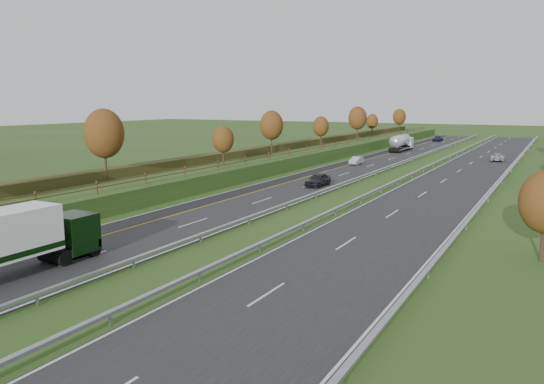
{
  "coord_description": "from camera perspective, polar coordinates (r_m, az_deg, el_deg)",
  "views": [
    {
      "loc": [
        28.59,
        -12.83,
        10.27
      ],
      "look_at": [
        5.7,
        29.03,
        2.2
      ],
      "focal_mm": 35.0,
      "sensor_mm": 36.0,
      "label": 1
    }
  ],
  "objects": [
    {
      "name": "ground",
      "position": [
        71.63,
        11.66,
        1.15
      ],
      "size": [
        400.0,
        400.0,
        0.0
      ],
      "primitive_type": "plane",
      "color": "#2C4A1A",
      "rests_on": "ground"
    },
    {
      "name": "near_carriageway",
      "position": [
        78.91,
        7.18,
        2.06
      ],
      "size": [
        10.5,
        200.0,
        0.04
      ],
      "primitive_type": "cube",
      "color": "black",
      "rests_on": "ground"
    },
    {
      "name": "far_carriageway",
      "position": [
        74.54,
        19.06,
        1.16
      ],
      "size": [
        10.5,
        200.0,
        0.04
      ],
      "primitive_type": "cube",
      "color": "black",
      "rests_on": "ground"
    },
    {
      "name": "hard_shoulder",
      "position": [
        80.35,
        4.69,
        2.24
      ],
      "size": [
        3.0,
        200.0,
        0.04
      ],
      "primitive_type": "cube",
      "color": "black",
      "rests_on": "ground"
    },
    {
      "name": "lane_markings",
      "position": [
        76.71,
        11.6,
        1.74
      ],
      "size": [
        26.75,
        200.0,
        0.01
      ],
      "color": "silver",
      "rests_on": "near_carriageway"
    },
    {
      "name": "embankment_left",
      "position": [
        84.38,
        -1.05,
        3.29
      ],
      "size": [
        12.0,
        200.0,
        2.0
      ],
      "primitive_type": "cube",
      "color": "#2C4A1A",
      "rests_on": "ground"
    },
    {
      "name": "hedge_left",
      "position": [
        85.23,
        -2.23,
        4.39
      ],
      "size": [
        2.2,
        180.0,
        1.1
      ],
      "primitive_type": "cube",
      "color": "#383D19",
      "rests_on": "embankment_left"
    },
    {
      "name": "fence_left",
      "position": [
        81.72,
        1.55,
        4.3
      ],
      "size": [
        0.12,
        189.06,
        1.2
      ],
      "color": "#422B19",
      "rests_on": "embankment_left"
    },
    {
      "name": "median_barrier_near",
      "position": [
        76.95,
        11.14,
        2.21
      ],
      "size": [
        0.32,
        200.0,
        0.71
      ],
      "color": "#97999F",
      "rests_on": "ground"
    },
    {
      "name": "median_barrier_far",
      "position": [
        75.59,
        14.83,
        1.94
      ],
      "size": [
        0.32,
        200.0,
        0.71
      ],
      "color": "#97999F",
      "rests_on": "ground"
    },
    {
      "name": "outer_barrier_far",
      "position": [
        73.74,
        23.52,
        1.27
      ],
      "size": [
        0.32,
        200.0,
        0.71
      ],
      "color": "#97999F",
      "rests_on": "ground"
    },
    {
      "name": "trees_left",
      "position": [
        80.88,
        -2.04,
        6.82
      ],
      "size": [
        6.64,
        164.3,
        7.66
      ],
      "color": "#2D2116",
      "rests_on": "embankment_left"
    },
    {
      "name": "road_tanker",
      "position": [
        116.94,
        13.75,
        5.2
      ],
      "size": [
        2.4,
        11.22,
        3.46
      ],
      "color": "silver",
      "rests_on": "near_carriageway"
    },
    {
      "name": "car_dark_near",
      "position": [
        65.9,
        4.97,
        1.34
      ],
      "size": [
        1.92,
        4.73,
        1.61
      ],
      "primitive_type": "imported",
      "rotation": [
        0.0,
        0.0,
        -0.0
      ],
      "color": "black",
      "rests_on": "near_carriageway"
    },
    {
      "name": "car_silver_mid",
      "position": [
        89.91,
        9.08,
        3.36
      ],
      "size": [
        1.51,
        4.01,
        1.31
      ],
      "primitive_type": "imported",
      "rotation": [
        0.0,
        0.0,
        -0.03
      ],
      "color": "#B6B6BB",
      "rests_on": "near_carriageway"
    },
    {
      "name": "car_small_far",
      "position": [
        149.44,
        17.41,
        5.51
      ],
      "size": [
        2.06,
        4.96,
        1.43
      ],
      "primitive_type": "imported",
      "rotation": [
        0.0,
        0.0,
        -0.01
      ],
      "color": "#1A1542",
      "rests_on": "near_carriageway"
    },
    {
      "name": "car_oncoming",
      "position": [
        102.22,
        23.09,
        3.47
      ],
      "size": [
        2.67,
        5.12,
        1.38
      ],
      "primitive_type": "imported",
      "rotation": [
        0.0,
        0.0,
        3.22
      ],
      "color": "#AFAEB3",
      "rests_on": "far_carriageway"
    }
  ]
}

